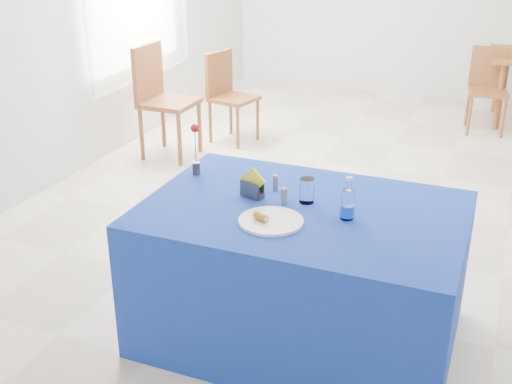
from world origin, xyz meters
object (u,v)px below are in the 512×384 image
chair_win_a (160,93)px  water_bottle (348,205)px  chair_bg_left (488,83)px  chair_win_b (227,90)px  blue_table (301,273)px  plate (271,221)px

chair_win_a → water_bottle: bearing=-133.6°
chair_bg_left → chair_win_b: size_ratio=0.98×
blue_table → chair_win_a: bearing=133.5°
chair_win_b → blue_table: bearing=-136.2°
plate → water_bottle: (0.33, 0.18, 0.06)m
water_bottle → chair_win_b: bearing=124.1°
water_bottle → chair_win_a: size_ratio=0.21×
blue_table → chair_win_a: size_ratio=1.54×
chair_bg_left → chair_win_a: bearing=-153.5°
plate → blue_table: size_ratio=0.20×
water_bottle → blue_table: bearing=171.7°
plate → water_bottle: bearing=29.1°
water_bottle → chair_win_b: water_bottle is taller
chair_bg_left → chair_win_a: size_ratio=0.83×
plate → water_bottle: water_bottle is taller
chair_win_a → plate: bearing=-140.0°
water_bottle → plate: bearing=-150.9°
chair_win_a → blue_table: bearing=-136.2°
plate → water_bottle: 0.38m
plate → chair_win_a: chair_win_a is taller
plate → chair_win_a: size_ratio=0.30×
blue_table → chair_bg_left: size_ratio=1.85×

